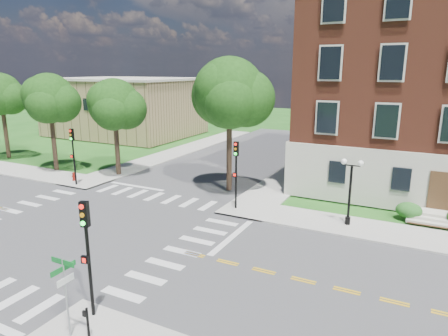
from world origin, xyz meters
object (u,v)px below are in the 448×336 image
at_px(twin_lamp_west, 350,188).
at_px(push_button_post, 87,321).
at_px(traffic_signal_ne, 236,166).
at_px(traffic_signal_se, 87,244).
at_px(fire_hydrant, 74,177).
at_px(street_sign_pole, 65,283).
at_px(traffic_signal_nw, 73,149).

height_order(twin_lamp_west, push_button_post, twin_lamp_west).
bearing_deg(traffic_signal_ne, traffic_signal_se, -88.92).
bearing_deg(push_button_post, twin_lamp_west, 67.43).
height_order(traffic_signal_se, fire_hydrant, traffic_signal_se).
distance_m(traffic_signal_ne, push_button_post, 15.39).
bearing_deg(twin_lamp_west, street_sign_pole, -114.25).
bearing_deg(push_button_post, street_sign_pole, -159.52).
distance_m(twin_lamp_west, push_button_post, 17.02).
relative_size(traffic_signal_se, traffic_signal_ne, 1.00).
relative_size(traffic_signal_ne, traffic_signal_nw, 1.00).
bearing_deg(traffic_signal_nw, fire_hydrant, 143.56).
bearing_deg(street_sign_pole, traffic_signal_ne, 91.79).
relative_size(twin_lamp_west, street_sign_pole, 1.36).
relative_size(twin_lamp_west, push_button_post, 3.53).
height_order(traffic_signal_ne, push_button_post, traffic_signal_ne).
distance_m(traffic_signal_se, twin_lamp_west, 16.29).
bearing_deg(traffic_signal_ne, traffic_signal_nw, -176.97).
distance_m(traffic_signal_se, traffic_signal_nw, 20.01).
bearing_deg(twin_lamp_west, push_button_post, -112.57).
bearing_deg(fire_hydrant, traffic_signal_se, -41.15).
height_order(traffic_signal_nw, push_button_post, traffic_signal_nw).
bearing_deg(traffic_signal_se, push_button_post, -52.14).
bearing_deg(traffic_signal_nw, traffic_signal_se, -41.48).
bearing_deg(fire_hydrant, traffic_signal_ne, -0.24).
height_order(traffic_signal_se, street_sign_pole, traffic_signal_se).
relative_size(traffic_signal_se, street_sign_pole, 1.55).
xyz_separation_m(traffic_signal_se, traffic_signal_nw, (-14.99, 13.26, 0.00)).
xyz_separation_m(traffic_signal_se, fire_hydrant, (-16.14, 14.10, -2.72)).
distance_m(traffic_signal_nw, fire_hydrant, 3.07).
distance_m(traffic_signal_se, traffic_signal_ne, 14.04).
height_order(traffic_signal_se, twin_lamp_west, traffic_signal_se).
distance_m(traffic_signal_ne, street_sign_pole, 15.43).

